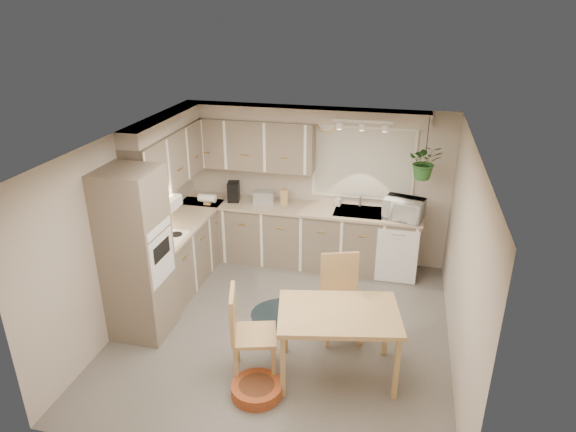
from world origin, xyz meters
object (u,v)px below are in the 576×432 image
(dining_table, at_px, (337,343))
(braided_rug, at_px, (295,317))
(pet_bed, at_px, (257,389))
(microwave, at_px, (404,206))
(chair_left, at_px, (254,333))
(chair_back, at_px, (342,300))

(dining_table, bearing_deg, braided_rug, 125.21)
(dining_table, height_order, braided_rug, dining_table)
(dining_table, relative_size, pet_bed, 2.35)
(pet_bed, distance_m, microwave, 3.32)
(dining_table, distance_m, chair_left, 0.90)
(microwave, bearing_deg, dining_table, -89.23)
(pet_bed, relative_size, microwave, 1.00)
(chair_left, bearing_deg, pet_bed, 2.71)
(chair_back, distance_m, pet_bed, 1.47)
(dining_table, relative_size, chair_back, 1.23)
(pet_bed, bearing_deg, chair_back, 59.22)
(dining_table, height_order, chair_back, chair_back)
(dining_table, distance_m, microwave, 2.51)
(dining_table, height_order, pet_bed, dining_table)
(chair_back, relative_size, microwave, 1.92)
(braided_rug, relative_size, microwave, 2.21)
(chair_back, distance_m, microwave, 1.86)
(chair_left, xyz_separation_m, chair_back, (0.83, 0.87, -0.00))
(dining_table, xyz_separation_m, chair_left, (-0.88, -0.18, 0.12))
(chair_back, bearing_deg, pet_bed, 40.27)
(pet_bed, bearing_deg, microwave, 64.74)
(chair_back, bearing_deg, microwave, -129.83)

